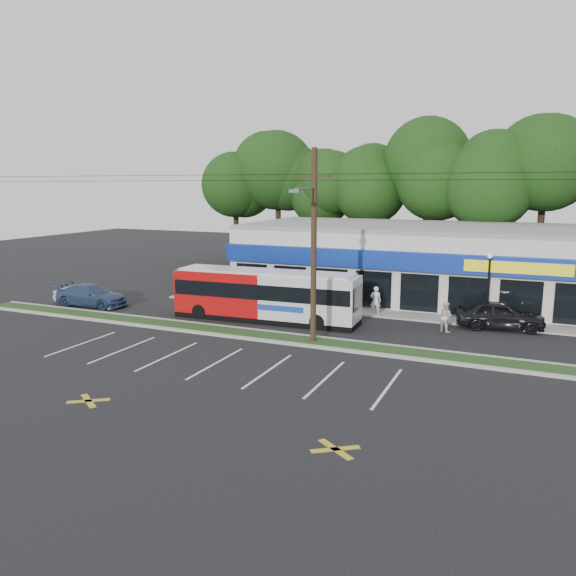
# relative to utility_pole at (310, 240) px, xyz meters

# --- Properties ---
(ground) EXTENTS (120.00, 120.00, 0.00)m
(ground) POSITION_rel_utility_pole_xyz_m (-2.83, -0.93, -5.41)
(ground) COLOR black
(ground) RESTS_ON ground
(grass_strip) EXTENTS (40.00, 1.60, 0.12)m
(grass_strip) POSITION_rel_utility_pole_xyz_m (-2.83, 0.07, -5.35)
(grass_strip) COLOR #213E19
(grass_strip) RESTS_ON ground
(curb_south) EXTENTS (40.00, 0.25, 0.14)m
(curb_south) POSITION_rel_utility_pole_xyz_m (-2.83, -0.78, -5.34)
(curb_south) COLOR #9E9E93
(curb_south) RESTS_ON ground
(curb_north) EXTENTS (40.00, 0.25, 0.14)m
(curb_north) POSITION_rel_utility_pole_xyz_m (-2.83, 0.92, -5.34)
(curb_north) COLOR #9E9E93
(curb_north) RESTS_ON ground
(sidewalk) EXTENTS (32.00, 2.20, 0.10)m
(sidewalk) POSITION_rel_utility_pole_xyz_m (2.17, 8.07, -5.36)
(sidewalk) COLOR #9E9E93
(sidewalk) RESTS_ON ground
(strip_mall) EXTENTS (25.00, 12.55, 5.30)m
(strip_mall) POSITION_rel_utility_pole_xyz_m (2.67, 14.99, -2.76)
(strip_mall) COLOR beige
(strip_mall) RESTS_ON ground
(utility_pole) EXTENTS (50.00, 2.77, 10.00)m
(utility_pole) POSITION_rel_utility_pole_xyz_m (0.00, 0.00, 0.00)
(utility_pole) COLOR black
(utility_pole) RESTS_ON ground
(lamp_post) EXTENTS (0.30, 0.30, 4.25)m
(lamp_post) POSITION_rel_utility_pole_xyz_m (8.17, 7.87, -2.74)
(lamp_post) COLOR black
(lamp_post) RESTS_ON ground
(tree_line) EXTENTS (46.76, 6.76, 11.83)m
(tree_line) POSITION_rel_utility_pole_xyz_m (1.17, 25.07, 3.00)
(tree_line) COLOR black
(tree_line) RESTS_ON ground
(metrobus) EXTENTS (11.59, 2.99, 3.09)m
(metrobus) POSITION_rel_utility_pole_xyz_m (-4.28, 3.57, -3.78)
(metrobus) COLOR #AB0D0D
(metrobus) RESTS_ON ground
(car_dark) EXTENTS (5.08, 2.63, 1.65)m
(car_dark) POSITION_rel_utility_pole_xyz_m (8.98, 7.08, -4.59)
(car_dark) COLOR black
(car_dark) RESTS_ON ground
(car_silver) EXTENTS (4.11, 2.06, 1.29)m
(car_silver) POSITION_rel_utility_pole_xyz_m (-18.12, 2.92, -4.77)
(car_silver) COLOR #A8ACB0
(car_silver) RESTS_ON ground
(car_blue) EXTENTS (5.22, 2.32, 1.49)m
(car_blue) POSITION_rel_utility_pole_xyz_m (-17.03, 2.57, -4.67)
(car_blue) COLOR navy
(car_blue) RESTS_ON ground
(pedestrian_a) EXTENTS (0.78, 0.62, 1.88)m
(pedestrian_a) POSITION_rel_utility_pole_xyz_m (1.52, 7.57, -4.47)
(pedestrian_a) COLOR white
(pedestrian_a) RESTS_ON ground
(pedestrian_b) EXTENTS (1.06, 1.00, 1.74)m
(pedestrian_b) POSITION_rel_utility_pole_xyz_m (6.17, 5.16, -4.54)
(pedestrian_b) COLOR beige
(pedestrian_b) RESTS_ON ground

